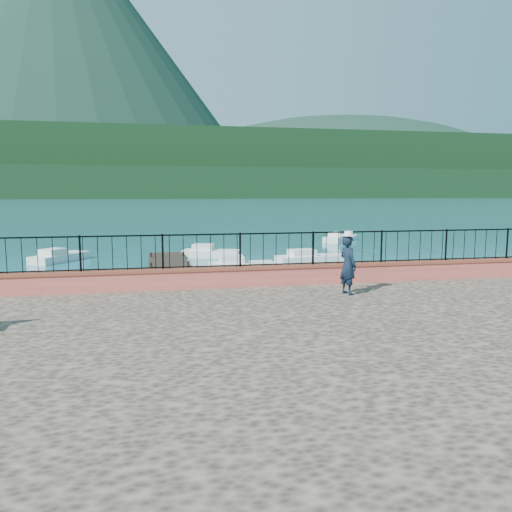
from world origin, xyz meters
name	(u,v)px	position (x,y,z in m)	size (l,w,h in m)	color
ground	(282,369)	(0.00, 0.00, 0.00)	(2000.00, 2000.00, 0.00)	#19596B
promenade	(429,511)	(0.00, -6.00, 0.60)	(30.00, 20.00, 1.20)	#332821
parapet	(250,276)	(0.00, 3.70, 1.49)	(28.00, 0.46, 0.58)	#C96648
railing	(250,250)	(0.00, 3.70, 2.25)	(27.00, 0.05, 0.95)	black
dock	(171,277)	(-2.00, 12.00, 0.15)	(2.00, 16.00, 0.30)	#2D231C
far_forest	(156,183)	(0.00, 300.00, 9.00)	(900.00, 60.00, 18.00)	black
foothills	(155,166)	(0.00, 360.00, 22.00)	(900.00, 120.00, 44.00)	black
volcano	(55,46)	(-120.00, 700.00, 190.00)	(560.00, 560.00, 380.00)	#142D23
companion_hill	(340,195)	(220.00, 560.00, 0.00)	(448.00, 384.00, 180.00)	#142D23
person	(348,265)	(2.31, 1.98, 1.99)	(0.58, 0.38, 1.58)	black
hat	(349,233)	(2.31, 1.98, 2.84)	(0.44, 0.44, 0.12)	white
boat_0	(1,290)	(-8.22, 8.96, 0.40)	(3.44, 1.30, 0.80)	silver
boat_1	(241,263)	(1.56, 13.98, 0.40)	(3.27, 1.30, 0.80)	silver
boat_2	(312,256)	(5.88, 15.90, 0.40)	(3.95, 1.30, 0.80)	white
boat_3	(60,254)	(-7.97, 19.42, 0.40)	(3.60, 1.30, 0.80)	silver
boat_4	(211,250)	(0.72, 19.58, 0.40)	(3.44, 1.30, 0.80)	white
boat_5	(340,236)	(11.96, 27.22, 0.40)	(3.90, 1.30, 0.80)	silver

